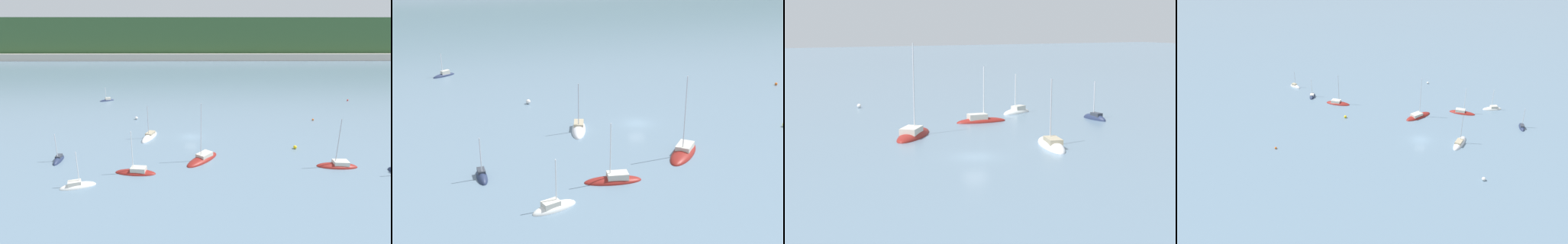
{
  "view_description": "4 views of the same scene",
  "coord_description": "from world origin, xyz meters",
  "views": [
    {
      "loc": [
        0.38,
        -67.77,
        25.29
      ],
      "look_at": [
        1.1,
        6.21,
        1.72
      ],
      "focal_mm": 28.0,
      "sensor_mm": 36.0,
      "label": 1
    },
    {
      "loc": [
        -28.98,
        -77.22,
        31.77
      ],
      "look_at": [
        -9.45,
        -4.6,
        2.88
      ],
      "focal_mm": 50.0,
      "sensor_mm": 36.0,
      "label": 2
    },
    {
      "loc": [
        24.17,
        50.09,
        13.64
      ],
      "look_at": [
        -5.08,
        -9.11,
        1.86
      ],
      "focal_mm": 50.0,
      "sensor_mm": 36.0,
      "label": 3
    },
    {
      "loc": [
        -8.03,
        84.68,
        48.57
      ],
      "look_at": [
        13.27,
        -3.03,
        2.02
      ],
      "focal_mm": 35.0,
      "sensor_mm": 36.0,
      "label": 4
    }
  ],
  "objects": [
    {
      "name": "sailboat_4",
      "position": [
        -9.8,
        -0.42,
        0.08
      ],
      "size": [
        4.1,
        7.92,
        8.73
      ],
      "rotation": [
        0.0,
        0.0,
        4.44
      ],
      "color": "silver",
      "rests_on": "ground_plane"
    },
    {
      "name": "sailboat_8",
      "position": [
        -25.85,
        -13.09,
        0.09
      ],
      "size": [
        1.6,
        4.69,
        6.43
      ],
      "rotation": [
        0.0,
        0.0,
        4.76
      ],
      "color": "#232D4C",
      "rests_on": "ground_plane"
    },
    {
      "name": "mooring_buoy_3",
      "position": [
        -15.42,
        14.19,
        0.41
      ],
      "size": [
        0.81,
        0.81,
        0.81
      ],
      "color": "white",
      "rests_on": "ground_plane"
    },
    {
      "name": "mooring_buoy_4",
      "position": [
        54.75,
        35.62,
        0.27
      ],
      "size": [
        0.55,
        0.55,
        0.55
      ],
      "color": "red",
      "rests_on": "ground_plane"
    },
    {
      "name": "sailboat_6",
      "position": [
        -29.58,
        36.41,
        0.14
      ],
      "size": [
        4.94,
        3.63,
        5.4
      ],
      "rotation": [
        0.0,
        0.0,
        3.67
      ],
      "color": "#232D4C",
      "rests_on": "ground_plane"
    },
    {
      "name": "sailboat_1",
      "position": [
        27.47,
        -16.23,
        0.13
      ],
      "size": [
        7.65,
        2.95,
        10.02
      ],
      "rotation": [
        0.0,
        0.0,
        3.09
      ],
      "color": "maroon",
      "rests_on": "ground_plane"
    },
    {
      "name": "hillside_ridge",
      "position": [
        0.0,
        195.5,
        15.47
      ],
      "size": [
        446.6,
        57.5,
        30.95
      ],
      "color": "#385B33",
      "rests_on": "ground_plane"
    },
    {
      "name": "mooring_buoy_2",
      "position": [
        33.86,
        12.71,
        0.26
      ],
      "size": [
        0.53,
        0.53,
        0.53
      ],
      "color": "orange",
      "rests_on": "ground_plane"
    },
    {
      "name": "shore_town_strip",
      "position": [
        0.0,
        163.24,
        2.54
      ],
      "size": [
        379.61,
        6.0,
        5.08
      ],
      "color": "beige",
      "rests_on": "ground_plane"
    },
    {
      "name": "ground_plane",
      "position": [
        0.0,
        0.0,
        0.0
      ],
      "size": [
        600.0,
        600.0,
        0.0
      ],
      "primitive_type": "plane",
      "color": "slate"
    },
    {
      "name": "sailboat_5",
      "position": [
        -9.81,
        -18.51,
        0.14
      ],
      "size": [
        7.62,
        3.14,
        8.55
      ],
      "rotation": [
        0.0,
        0.0,
        3.03
      ],
      "color": "maroon",
      "rests_on": "ground_plane"
    },
    {
      "name": "sailboat_7",
      "position": [
        -18.5,
        -23.29,
        0.1
      ],
      "size": [
        5.96,
        3.58,
        6.93
      ],
      "rotation": [
        0.0,
        0.0,
        0.33
      ],
      "color": "white",
      "rests_on": "ground_plane"
    },
    {
      "name": "sailboat_3",
      "position": [
        2.29,
        -13.01,
        0.12
      ],
      "size": [
        7.78,
        8.59,
        12.39
      ],
      "rotation": [
        0.0,
        0.0,
        4.02
      ],
      "color": "maroon",
      "rests_on": "ground_plane"
    },
    {
      "name": "mooring_buoy_0",
      "position": [
        22.32,
        -7.52,
        0.38
      ],
      "size": [
        0.76,
        0.76,
        0.76
      ],
      "color": "yellow",
      "rests_on": "ground_plane"
    }
  ]
}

